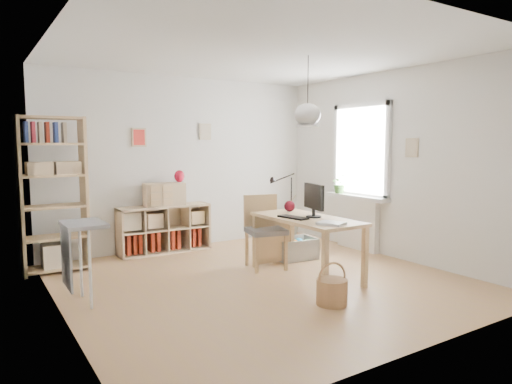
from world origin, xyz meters
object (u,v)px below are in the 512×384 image
drawer_chest (164,194)px  desk (306,225)px  monitor (314,199)px  cube_shelf (162,233)px  tall_bookshelf (53,188)px  chair (264,227)px  storage_chest (293,244)px

drawer_chest → desk: bearing=-59.4°
desk → monitor: size_ratio=3.20×
cube_shelf → drawer_chest: 0.60m
drawer_chest → cube_shelf: bearing=133.2°
desk → cube_shelf: bearing=114.6°
tall_bookshelf → drawer_chest: (1.60, 0.24, -0.20)m
tall_bookshelf → chair: 2.78m
cube_shelf → tall_bookshelf: (-1.56, -0.28, 0.79)m
monitor → drawer_chest: (-1.07, 2.23, -0.09)m
desk → tall_bookshelf: bearing=143.0°
desk → drawer_chest: (-0.99, 2.19, 0.24)m
cube_shelf → storage_chest: 2.02m
tall_bookshelf → monitor: (2.67, -1.99, -0.11)m
tall_bookshelf → monitor: tall_bookshelf is taller
drawer_chest → storage_chest: bearing=-36.7°
monitor → storage_chest: bearing=81.3°
storage_chest → monitor: size_ratio=1.51×
desk → chair: size_ratio=1.55×
desk → cube_shelf: desk is taller
cube_shelf → monitor: size_ratio=2.98×
cube_shelf → monitor: (1.11, -2.27, 0.68)m
tall_bookshelf → storage_chest: bearing=-19.9°
chair → storage_chest: bearing=29.6°
monitor → drawer_chest: monitor is taller
cube_shelf → chair: chair is taller
chair → drawer_chest: bearing=131.2°
chair → storage_chest: 0.74m
tall_bookshelf → storage_chest: size_ratio=2.81×
storage_chest → drawer_chest: bearing=142.7°
cube_shelf → storage_chest: cube_shelf is taller
cube_shelf → desk: bearing=-65.4°
tall_bookshelf → chair: (2.40, -1.28, -0.54)m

